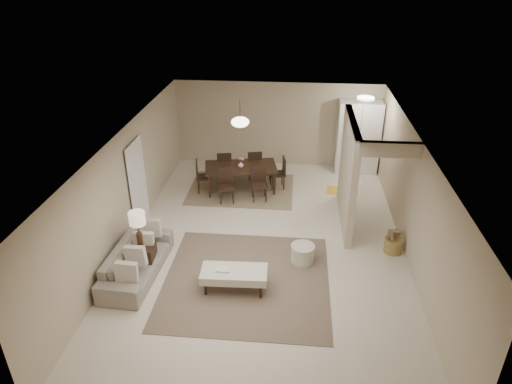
# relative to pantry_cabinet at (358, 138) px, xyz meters

# --- Properties ---
(floor) EXTENTS (9.00, 9.00, 0.00)m
(floor) POSITION_rel_pantry_cabinet_xyz_m (-2.35, -4.15, -1.05)
(floor) COLOR beige
(floor) RESTS_ON ground
(ceiling) EXTENTS (9.00, 9.00, 0.00)m
(ceiling) POSITION_rel_pantry_cabinet_xyz_m (-2.35, -4.15, 1.45)
(ceiling) COLOR white
(ceiling) RESTS_ON back_wall
(back_wall) EXTENTS (6.00, 0.00, 6.00)m
(back_wall) POSITION_rel_pantry_cabinet_xyz_m (-2.35, 0.35, 0.20)
(back_wall) COLOR tan
(back_wall) RESTS_ON floor
(left_wall) EXTENTS (0.00, 9.00, 9.00)m
(left_wall) POSITION_rel_pantry_cabinet_xyz_m (-5.35, -4.15, 0.20)
(left_wall) COLOR tan
(left_wall) RESTS_ON floor
(right_wall) EXTENTS (0.00, 9.00, 9.00)m
(right_wall) POSITION_rel_pantry_cabinet_xyz_m (0.65, -4.15, 0.20)
(right_wall) COLOR tan
(right_wall) RESTS_ON floor
(partition) EXTENTS (0.15, 2.50, 2.50)m
(partition) POSITION_rel_pantry_cabinet_xyz_m (-0.55, -2.90, 0.20)
(partition) COLOR tan
(partition) RESTS_ON floor
(doorway) EXTENTS (0.04, 0.90, 2.04)m
(doorway) POSITION_rel_pantry_cabinet_xyz_m (-5.32, -3.55, -0.03)
(doorway) COLOR black
(doorway) RESTS_ON floor
(pantry_cabinet) EXTENTS (1.20, 0.55, 2.10)m
(pantry_cabinet) POSITION_rel_pantry_cabinet_xyz_m (0.00, 0.00, 0.00)
(pantry_cabinet) COLOR white
(pantry_cabinet) RESTS_ON floor
(flush_light) EXTENTS (0.44, 0.44, 0.05)m
(flush_light) POSITION_rel_pantry_cabinet_xyz_m (-0.05, -0.95, 1.41)
(flush_light) COLOR white
(flush_light) RESTS_ON ceiling
(living_rug) EXTENTS (3.20, 3.20, 0.01)m
(living_rug) POSITION_rel_pantry_cabinet_xyz_m (-2.62, -5.42, -1.04)
(living_rug) COLOR brown
(living_rug) RESTS_ON floor
(sofa) EXTENTS (2.17, 0.94, 0.62)m
(sofa) POSITION_rel_pantry_cabinet_xyz_m (-4.80, -5.42, -0.74)
(sofa) COLOR gray
(sofa) RESTS_ON floor
(ottoman_bench) EXTENTS (1.26, 0.61, 0.44)m
(ottoman_bench) POSITION_rel_pantry_cabinet_xyz_m (-2.82, -5.72, -0.69)
(ottoman_bench) COLOR beige
(ottoman_bench) RESTS_ON living_rug
(side_table) EXTENTS (0.54, 0.54, 0.55)m
(side_table) POSITION_rel_pantry_cabinet_xyz_m (-4.75, -5.23, -0.77)
(side_table) COLOR black
(side_table) RESTS_ON floor
(table_lamp) EXTENTS (0.32, 0.32, 0.76)m
(table_lamp) POSITION_rel_pantry_cabinet_xyz_m (-4.75, -5.23, 0.07)
(table_lamp) COLOR #4C3720
(table_lamp) RESTS_ON side_table
(round_pouf) EXTENTS (0.49, 0.49, 0.38)m
(round_pouf) POSITION_rel_pantry_cabinet_xyz_m (-1.53, -4.70, -0.86)
(round_pouf) COLOR beige
(round_pouf) RESTS_ON floor
(wicker_basket) EXTENTS (0.50, 0.50, 0.33)m
(wicker_basket) POSITION_rel_pantry_cabinet_xyz_m (0.40, -4.15, -0.89)
(wicker_basket) COLOR olive
(wicker_basket) RESTS_ON floor
(dining_rug) EXTENTS (2.80, 2.10, 0.01)m
(dining_rug) POSITION_rel_pantry_cabinet_xyz_m (-3.20, -1.52, -1.04)
(dining_rug) COLOR brown
(dining_rug) RESTS_ON floor
(dining_table) EXTENTS (2.06, 1.40, 0.67)m
(dining_table) POSITION_rel_pantry_cabinet_xyz_m (-3.20, -1.52, -0.72)
(dining_table) COLOR black
(dining_table) RESTS_ON dining_rug
(dining_chairs) EXTENTS (2.40, 1.92, 0.88)m
(dining_chairs) POSITION_rel_pantry_cabinet_xyz_m (-3.20, -1.52, -0.61)
(dining_chairs) COLOR black
(dining_chairs) RESTS_ON dining_rug
(vase) EXTENTS (0.18, 0.18, 0.15)m
(vase) POSITION_rel_pantry_cabinet_xyz_m (-3.20, -1.52, -0.31)
(vase) COLOR white
(vase) RESTS_ON dining_table
(yellow_mat) EXTENTS (0.86, 0.56, 0.01)m
(yellow_mat) POSITION_rel_pantry_cabinet_xyz_m (-0.46, -1.36, -1.04)
(yellow_mat) COLOR yellow
(yellow_mat) RESTS_ON floor
(pendant_light) EXTENTS (0.46, 0.46, 0.71)m
(pendant_light) POSITION_rel_pantry_cabinet_xyz_m (-3.20, -1.52, 0.87)
(pendant_light) COLOR #4C3720
(pendant_light) RESTS_ON ceiling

